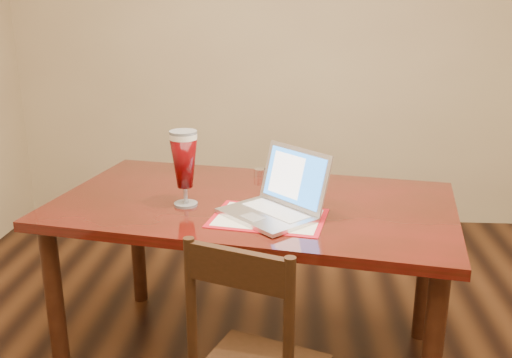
{
  "coord_description": "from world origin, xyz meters",
  "views": [
    {
      "loc": [
        -0.13,
        -1.75,
        1.64
      ],
      "look_at": [
        -0.29,
        0.49,
        0.95
      ],
      "focal_mm": 40.0,
      "sensor_mm": 36.0,
      "label": 1
    }
  ],
  "objects": [
    {
      "name": "dining_table",
      "position": [
        -0.31,
        0.6,
        0.72
      ],
      "size": [
        1.87,
        1.26,
        1.13
      ],
      "rotation": [
        0.0,
        0.0,
        -0.18
      ],
      "color": "#500D0A",
      "rests_on": "ground"
    }
  ]
}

